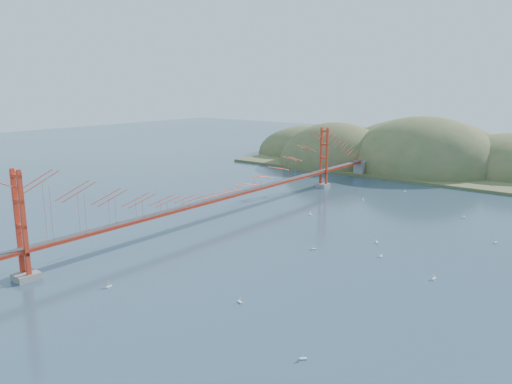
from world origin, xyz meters
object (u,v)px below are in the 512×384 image
Objects in this scene: sailboat_1 at (377,242)px; sailboat_0 at (381,255)px; bridge at (220,173)px; sailboat_2 at (240,301)px.

sailboat_1 is 5.27m from sailboat_0.
sailboat_0 is (26.07, -0.76, -6.86)m from bridge.
sailboat_0 is (2.64, -4.56, -0.01)m from sailboat_1.
sailboat_1 is 1.14× the size of sailboat_0.
bridge is 30.31m from sailboat_2.
bridge reaches higher than sailboat_0.
sailboat_0 is at bearing -1.68° from bridge.
bridge is at bearing 178.32° from sailboat_0.
sailboat_0 is at bearing 75.94° from sailboat_2.
sailboat_1 is at bearing 9.20° from bridge.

